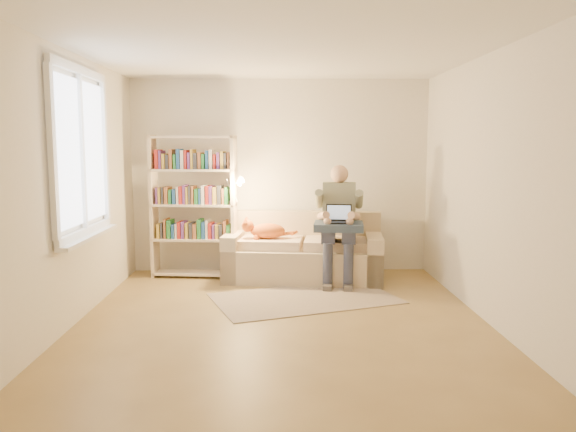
{
  "coord_description": "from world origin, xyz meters",
  "views": [
    {
      "loc": [
        -0.05,
        -5.38,
        1.71
      ],
      "look_at": [
        0.08,
        1.0,
        0.91
      ],
      "focal_mm": 35.0,
      "sensor_mm": 36.0,
      "label": 1
    }
  ],
  "objects_px": {
    "laptop": "(340,218)",
    "person": "(339,217)",
    "bookshelf": "(194,199)",
    "cat": "(265,230)",
    "sofa": "(304,255)"
  },
  "relations": [
    {
      "from": "laptop",
      "to": "bookshelf",
      "type": "bearing_deg",
      "value": 172.59
    },
    {
      "from": "sofa",
      "to": "cat",
      "type": "relative_size",
      "value": 3.07
    },
    {
      "from": "laptop",
      "to": "bookshelf",
      "type": "xyz_separation_m",
      "value": [
        -1.84,
        0.47,
        0.19
      ]
    },
    {
      "from": "person",
      "to": "cat",
      "type": "height_order",
      "value": "person"
    },
    {
      "from": "sofa",
      "to": "laptop",
      "type": "distance_m",
      "value": 0.76
    },
    {
      "from": "cat",
      "to": "bookshelf",
      "type": "distance_m",
      "value": 1.02
    },
    {
      "from": "laptop",
      "to": "sofa",
      "type": "bearing_deg",
      "value": 148.08
    },
    {
      "from": "laptop",
      "to": "person",
      "type": "bearing_deg",
      "value": 95.2
    },
    {
      "from": "cat",
      "to": "laptop",
      "type": "bearing_deg",
      "value": -9.66
    },
    {
      "from": "sofa",
      "to": "laptop",
      "type": "relative_size",
      "value": 6.04
    },
    {
      "from": "person",
      "to": "cat",
      "type": "relative_size",
      "value": 2.17
    },
    {
      "from": "sofa",
      "to": "person",
      "type": "height_order",
      "value": "person"
    },
    {
      "from": "sofa",
      "to": "person",
      "type": "relative_size",
      "value": 1.42
    },
    {
      "from": "laptop",
      "to": "cat",
      "type": "bearing_deg",
      "value": 170.34
    },
    {
      "from": "sofa",
      "to": "laptop",
      "type": "xyz_separation_m",
      "value": [
        0.42,
        -0.34,
        0.53
      ]
    }
  ]
}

